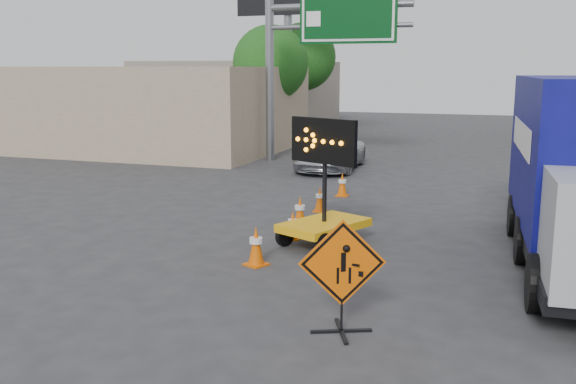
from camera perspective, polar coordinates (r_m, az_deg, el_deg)
The scene contains 15 objects.
ground at distance 9.46m, azimuth -4.01°, elevation -13.58°, with size 100.00×100.00×0.00m, color #2D2D30.
storefront_left_near at distance 32.96m, azimuth -12.69°, elevation 7.32°, with size 14.00×10.00×4.00m, color tan.
storefront_left_far at distance 45.81m, azimuth -4.39°, elevation 8.74°, with size 12.00×10.00×4.40m, color gray.
highway_gantry at distance 27.04m, azimuth 2.52°, elevation 13.35°, with size 6.18×0.38×6.90m.
billboard at distance 35.93m, azimuth 0.16°, elevation 16.40°, with size 6.10×0.54×9.85m.
tree_left_near at distance 32.01m, azimuth -1.57°, elevation 11.35°, with size 3.71×3.71×6.03m.
tree_left_far at distance 39.89m, azimuth 1.26°, elevation 11.89°, with size 4.10×4.10×6.66m.
construction_sign at distance 9.62m, azimuth 4.84°, elevation -7.26°, with size 1.22×0.88×1.75m.
arrow_board at distance 14.44m, azimuth 3.24°, elevation -2.22°, with size 1.92×2.32×2.86m.
pickup_truck at distance 25.30m, azimuth 3.80°, elevation 3.45°, with size 2.13×4.61×1.28m, color silver.
cone_a at distance 12.99m, azimuth -2.86°, elevation -4.79°, with size 0.55×0.55×0.82m.
cone_b at distance 14.95m, azimuth 0.41°, elevation -2.95°, with size 0.39×0.39×0.68m.
cone_c at distance 16.08m, azimuth 1.07°, elevation -1.75°, with size 0.51×0.51×0.79m.
cone_d at distance 17.84m, azimuth 2.84°, elevation -0.64°, with size 0.38×0.38×0.70m.
cone_e at distance 20.04m, azimuth 4.85°, elevation 0.68°, with size 0.38×0.38×0.74m.
Camera 1 is at (3.47, -7.88, 3.92)m, focal length 40.00 mm.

